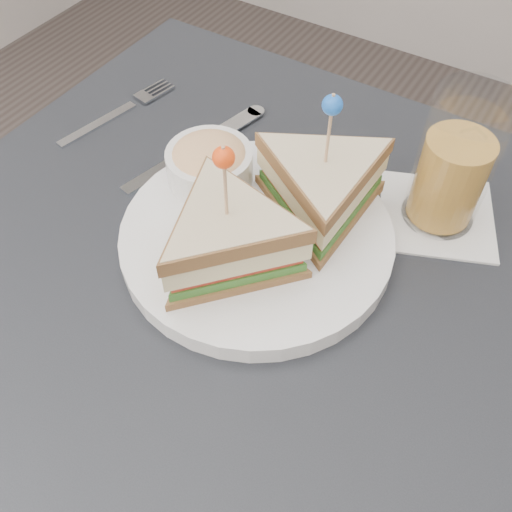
% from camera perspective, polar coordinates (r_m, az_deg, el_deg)
% --- Properties ---
extents(ground_plane, '(3.50, 3.50, 0.00)m').
position_cam_1_polar(ground_plane, '(1.28, -0.67, -23.31)').
color(ground_plane, '#3F3833').
extents(table, '(0.80, 0.80, 0.75)m').
position_cam_1_polar(table, '(0.66, -1.21, -7.15)').
color(table, black).
rests_on(table, ground).
extents(plate_meal, '(0.37, 0.37, 0.18)m').
position_cam_1_polar(plate_meal, '(0.60, 0.90, 4.37)').
color(plate_meal, white).
rests_on(plate_meal, table).
extents(cutlery_fork, '(0.06, 0.19, 0.01)m').
position_cam_1_polar(cutlery_fork, '(0.83, -13.18, 14.07)').
color(cutlery_fork, silver).
rests_on(cutlery_fork, table).
extents(cutlery_knife, '(0.07, 0.23, 0.01)m').
position_cam_1_polar(cutlery_knife, '(0.74, -6.48, 10.38)').
color(cutlery_knife, white).
rests_on(cutlery_knife, table).
extents(drink_set, '(0.17, 0.17, 0.16)m').
position_cam_1_polar(drink_set, '(0.64, 19.10, 8.25)').
color(drink_set, silver).
rests_on(drink_set, table).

